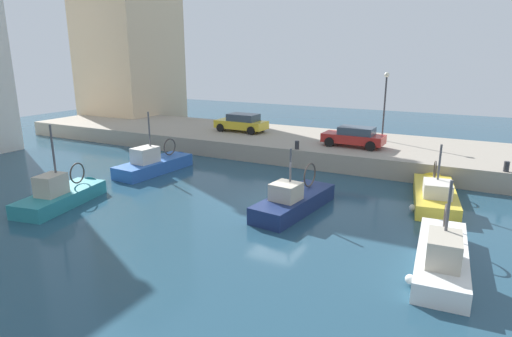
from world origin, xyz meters
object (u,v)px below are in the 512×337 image
fishing_boat_white (441,260)px  fishing_boat_teal (66,200)px  fishing_boat_yellow (434,199)px  mooring_bollard_mid (297,145)px  parked_car_red (354,136)px  mooring_bollard_south (507,167)px  parked_car_yellow (242,123)px  fishing_boat_navy (297,207)px  quay_streetlamp (385,95)px  fishing_boat_blue (158,169)px

fishing_boat_white → fishing_boat_teal: fishing_boat_teal is taller
fishing_boat_yellow → mooring_bollard_mid: (3.07, 8.83, 1.37)m
fishing_boat_yellow → parked_car_red: bearing=45.7°
mooring_bollard_south → fishing_boat_yellow: bearing=134.0°
parked_car_yellow → mooring_bollard_mid: size_ratio=7.71×
fishing_boat_yellow → fishing_boat_navy: bearing=127.3°
fishing_boat_navy → fishing_boat_white: size_ratio=0.95×
fishing_boat_teal → fishing_boat_yellow: fishing_boat_teal is taller
fishing_boat_white → fishing_boat_yellow: bearing=7.5°
fishing_boat_teal → quay_streetlamp: quay_streetlamp is taller
parked_car_red → parked_car_yellow: (1.53, 9.56, 0.04)m
mooring_bollard_mid → fishing_boat_white: bearing=-136.4°
fishing_boat_navy → fishing_boat_yellow: fishing_boat_navy is taller
fishing_boat_white → parked_car_yellow: fishing_boat_white is taller
quay_streetlamp → fishing_boat_teal: bearing=146.0°
fishing_boat_teal → parked_car_red: size_ratio=1.41×
mooring_bollard_mid → quay_streetlamp: bearing=-37.5°
fishing_boat_navy → mooring_bollard_mid: bearing=22.5°
mooring_bollard_south → mooring_bollard_mid: 12.00m
fishing_boat_white → fishing_boat_blue: (5.18, 17.28, -0.00)m
fishing_boat_teal → quay_streetlamp: size_ratio=1.20×
parked_car_yellow → fishing_boat_teal: bearing=176.0°
fishing_boat_yellow → mooring_bollard_south: (3.07, -3.17, 1.37)m
mooring_bollard_south → parked_car_yellow: bearing=77.6°
parked_car_red → parked_car_yellow: bearing=80.9°
fishing_boat_teal → mooring_bollard_mid: size_ratio=10.55×
fishing_boat_white → mooring_bollard_south: bearing=-12.2°
fishing_boat_white → fishing_boat_blue: size_ratio=1.06×
parked_car_red → mooring_bollard_south: parked_car_red is taller
parked_car_red → quay_streetlamp: size_ratio=0.85×
parked_car_red → mooring_bollard_mid: bearing=129.4°
mooring_bollard_south → mooring_bollard_mid: bearing=90.0°
fishing_boat_blue → quay_streetlamp: 16.55m
fishing_boat_blue → parked_car_yellow: size_ratio=1.48×
parked_car_yellow → fishing_boat_yellow: bearing=-115.0°
fishing_boat_blue → fishing_boat_teal: size_ratio=1.08×
fishing_boat_blue → fishing_boat_teal: bearing=179.4°
fishing_boat_yellow → fishing_boat_teal: bearing=118.6°
quay_streetlamp → fishing_boat_blue: bearing=132.2°
fishing_boat_teal → parked_car_red: fishing_boat_teal is taller
fishing_boat_yellow → mooring_bollard_south: fishing_boat_yellow is taller
fishing_boat_white → quay_streetlamp: bearing=18.9°
fishing_boat_navy → fishing_boat_teal: size_ratio=1.09×
fishing_boat_navy → parked_car_red: fishing_boat_navy is taller
parked_car_yellow → fishing_boat_navy: bearing=-140.3°
fishing_boat_navy → fishing_boat_white: 7.27m
fishing_boat_teal → quay_streetlamp: bearing=-34.0°
fishing_boat_navy → mooring_bollard_south: bearing=-50.1°
fishing_boat_white → mooring_bollard_mid: size_ratio=12.12×
fishing_boat_white → quay_streetlamp: size_ratio=1.38×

